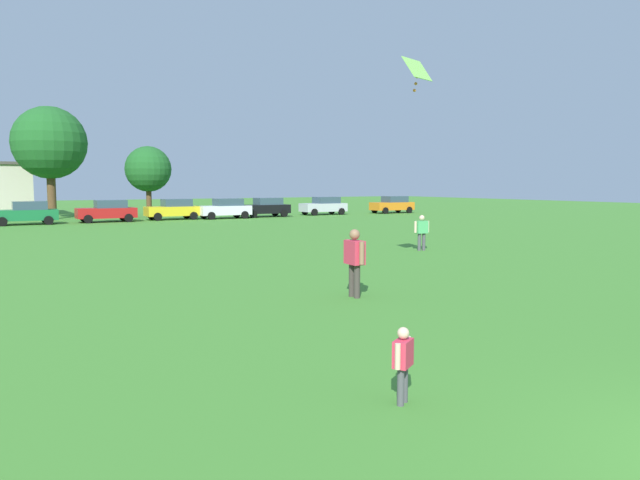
# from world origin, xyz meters

# --- Properties ---
(ground_plane) EXTENTS (160.00, 160.00, 0.00)m
(ground_plane) POSITION_xyz_m (0.00, 30.00, 0.00)
(ground_plane) COLOR #42842D
(child_kite_flyer) EXTENTS (0.43, 0.35, 1.05)m
(child_kite_flyer) POSITION_xyz_m (-2.19, 3.87, 0.62)
(child_kite_flyer) COLOR #4C4C51
(child_kite_flyer) RESTS_ON ground
(adult_bystander) EXTENTS (0.35, 0.84, 1.78)m
(adult_bystander) POSITION_xyz_m (1.41, 10.52, 1.05)
(adult_bystander) COLOR #3F3833
(adult_bystander) RESTS_ON ground
(bystander_near_trees) EXTENTS (0.74, 0.35, 1.56)m
(bystander_near_trees) POSITION_xyz_m (9.95, 18.15, 0.93)
(bystander_near_trees) COLOR #4C4C51
(bystander_near_trees) RESTS_ON ground
(kite) EXTENTS (1.23, 0.86, 1.10)m
(kite) POSITION_xyz_m (5.62, 13.29, 6.58)
(kite) COLOR #8CD859
(parked_car_green_1) EXTENTS (4.30, 2.02, 1.68)m
(parked_car_green_1) POSITION_xyz_m (-3.85, 45.18, 0.86)
(parked_car_green_1) COLOR #196B38
(parked_car_green_1) RESTS_ON ground
(parked_car_red_2) EXTENTS (4.30, 2.02, 1.68)m
(parked_car_red_2) POSITION_xyz_m (1.78, 45.44, 0.86)
(parked_car_red_2) COLOR red
(parked_car_red_2) RESTS_ON ground
(parked_car_yellow_3) EXTENTS (4.30, 2.02, 1.68)m
(parked_car_yellow_3) POSITION_xyz_m (7.06, 45.92, 0.86)
(parked_car_yellow_3) COLOR yellow
(parked_car_yellow_3) RESTS_ON ground
(parked_car_white_4) EXTENTS (4.30, 2.02, 1.68)m
(parked_car_white_4) POSITION_xyz_m (11.21, 45.15, 0.86)
(parked_car_white_4) COLOR white
(parked_car_white_4) RESTS_ON ground
(parked_car_black_5) EXTENTS (4.30, 2.02, 1.68)m
(parked_car_black_5) POSITION_xyz_m (15.19, 45.76, 0.86)
(parked_car_black_5) COLOR black
(parked_car_black_5) RESTS_ON ground
(parked_car_silver_6) EXTENTS (4.30, 2.02, 1.68)m
(parked_car_silver_6) POSITION_xyz_m (21.50, 46.32, 0.86)
(parked_car_silver_6) COLOR silver
(parked_car_silver_6) RESTS_ON ground
(parked_car_orange_7) EXTENTS (4.30, 2.02, 1.68)m
(parked_car_orange_7) POSITION_xyz_m (29.04, 45.69, 0.86)
(parked_car_orange_7) COLOR orange
(parked_car_orange_7) RESTS_ON ground
(tree_right) EXTENTS (5.93, 5.93, 9.24)m
(tree_right) POSITION_xyz_m (-1.42, 51.76, 6.23)
(tree_right) COLOR brown
(tree_right) RESTS_ON ground
(tree_far_right) EXTENTS (3.97, 3.97, 6.18)m
(tree_far_right) POSITION_xyz_m (6.29, 50.72, 4.17)
(tree_far_right) COLOR brown
(tree_far_right) RESTS_ON ground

